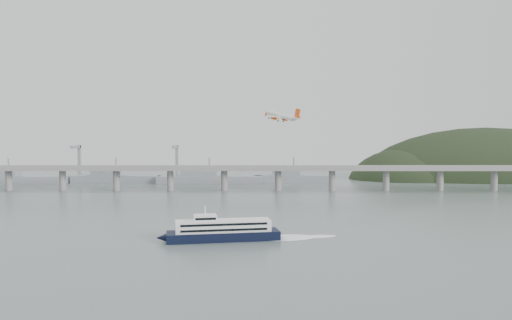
{
  "coord_description": "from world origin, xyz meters",
  "views": [
    {
      "loc": [
        1.03,
        -259.87,
        52.65
      ],
      "look_at": [
        0.0,
        55.0,
        36.0
      ],
      "focal_mm": 35.0,
      "sensor_mm": 36.0,
      "label": 1
    }
  ],
  "objects": [
    {
      "name": "bridge",
      "position": [
        -1.15,
        200.0,
        17.65
      ],
      "size": [
        800.0,
        22.0,
        23.9
      ],
      "color": "gray",
      "rests_on": "ground"
    },
    {
      "name": "ground",
      "position": [
        0.0,
        0.0,
        0.0
      ],
      "size": [
        900.0,
        900.0,
        0.0
      ],
      "primitive_type": "plane",
      "color": "slate",
      "rests_on": "ground"
    },
    {
      "name": "headland",
      "position": [
        285.18,
        331.75,
        -19.34
      ],
      "size": [
        365.0,
        155.0,
        156.0
      ],
      "color": "black",
      "rests_on": "ground"
    },
    {
      "name": "ferry",
      "position": [
        -16.04,
        -15.52,
        4.68
      ],
      "size": [
        91.09,
        27.49,
        17.27
      ],
      "rotation": [
        0.0,
        0.0,
        0.18
      ],
      "color": "black",
      "rests_on": "ground"
    },
    {
      "name": "distant_fleet",
      "position": [
        -155.36,
        265.08,
        6.22
      ],
      "size": [
        453.0,
        60.9,
        40.0
      ],
      "color": "gray",
      "rests_on": "ground"
    },
    {
      "name": "airliner",
      "position": [
        16.42,
        63.16,
        64.03
      ],
      "size": [
        26.17,
        28.07,
        9.23
      ],
      "rotation": [
        0.05,
        -0.2,
        2.28
      ],
      "color": "white",
      "rests_on": "ground"
    }
  ]
}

